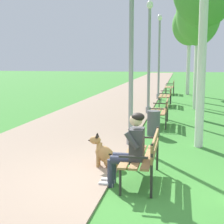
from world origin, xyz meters
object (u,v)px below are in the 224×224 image
Objects in this scene: lamp_post_far at (159,56)px; birch_tree_fifth at (198,17)px; lamp_post_mid at (149,57)px; litter_bin at (154,123)px; lamp_post_near at (131,62)px; birch_tree_sixth at (190,26)px; dog_shepherd at (107,156)px; birch_tree_fourth at (198,14)px; park_bench_near at (144,153)px; park_bench_furthest at (171,86)px; person_seated_on_near_bench at (130,147)px; park_bench_far at (167,95)px; park_bench_mid at (161,110)px.

birch_tree_fifth reaches higher than lamp_post_far.
litter_bin is (0.50, -3.82, -1.89)m from lamp_post_mid.
lamp_post_near is 13.65m from birch_tree_sixth.
lamp_post_far is 6.40× the size of litter_bin.
birch_tree_fourth is at bearing 77.02° from dog_shepherd.
park_bench_near is 7.78m from lamp_post_mid.
park_bench_furthest is 16.18m from person_seated_on_near_bench.
park_bench_far is at bearing -100.88° from birch_tree_sixth.
dog_shepherd is 0.15× the size of birch_tree_sixth.
dog_shepherd is at bearing -96.82° from birch_tree_sixth.
park_bench_mid is at bearing 87.86° from person_seated_on_near_bench.
park_bench_near is 3.75m from litter_bin.
person_seated_on_near_bench is 3.07m from lamp_post_near.
birch_tree_fifth is (1.36, 2.00, 3.72)m from park_bench_far.
park_bench_near is at bearing -88.09° from litter_bin.
person_seated_on_near_bench is at bearing -97.04° from birch_tree_fifth.
birch_tree_sixth reaches higher than lamp_post_near.
litter_bin is at bearing -82.52° from lamp_post_mid.
park_bench_near is at bearing -87.49° from lamp_post_far.
lamp_post_near is (0.19, 1.88, 1.80)m from dog_shepherd.
birch_tree_sixth reaches higher than birch_tree_fourth.
person_seated_on_near_bench reaches higher than litter_bin.
birch_tree_fifth is (0.09, 2.92, 0.21)m from birch_tree_fourth.
park_bench_mid is at bearing -95.69° from birch_tree_sixth.
park_bench_mid is 4.96m from park_bench_far.
lamp_post_near is 5.10m from lamp_post_mid.
birch_tree_fifth is 0.99× the size of birch_tree_sixth.
park_bench_furthest is 0.28× the size of birch_tree_sixth.
park_bench_far is 3.84m from birch_tree_fourth.
lamp_post_far reaches higher than park_bench_mid.
park_bench_furthest is 0.28× the size of birch_tree_fifth.
dog_shepherd is 7.25m from lamp_post_mid.
park_bench_furthest is at bearing 89.92° from park_bench_mid.
person_seated_on_near_bench is at bearing -92.14° from park_bench_mid.
park_bench_far is at bearing 77.51° from lamp_post_mid.
birch_tree_fourth is at bearing -79.34° from park_bench_furthest.
lamp_post_near is 0.92× the size of lamp_post_mid.
birch_tree_fourth is at bearing -88.23° from birch_tree_sixth.
park_bench_mid is 8.00m from birch_tree_fifth.
birch_tree_fifth is (1.33, -3.63, 3.72)m from park_bench_furthest.
lamp_post_near is 10.25m from birch_tree_fifth.
park_bench_far is at bearing 85.53° from dog_shepherd.
park_bench_mid is at bearing 78.34° from lamp_post_near.
park_bench_far is 8.01m from lamp_post_near.
person_seated_on_near_bench is 0.29× the size of lamp_post_mid.
birch_tree_fifth is at bearing 83.77° from park_bench_near.
park_bench_furthest is at bearing 87.03° from dog_shepherd.
park_bench_far is 1.00× the size of park_bench_furthest.
lamp_post_near is at bearing 103.53° from park_bench_near.
birch_tree_sixth is at bearing 83.01° from lamp_post_near.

